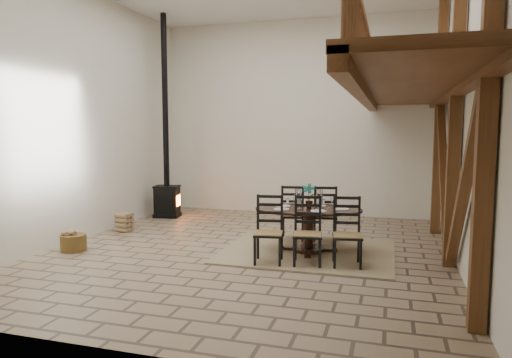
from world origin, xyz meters
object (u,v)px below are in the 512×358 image
(log_stack, at_px, (124,222))
(wood_stove, at_px, (167,172))
(dining_table, at_px, (308,230))
(log_basket, at_px, (74,242))

(log_stack, bearing_deg, wood_stove, 86.77)
(dining_table, xyz_separation_m, log_stack, (-4.11, 0.62, -0.23))
(wood_stove, bearing_deg, log_basket, -101.35)
(wood_stove, bearing_deg, dining_table, -40.75)
(dining_table, bearing_deg, log_basket, -174.90)
(log_basket, height_order, log_stack, log_stack)
(log_stack, bearing_deg, log_basket, -89.65)
(log_basket, bearing_deg, wood_stove, 88.49)
(wood_stove, distance_m, log_basket, 3.58)
(wood_stove, distance_m, log_stack, 2.02)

